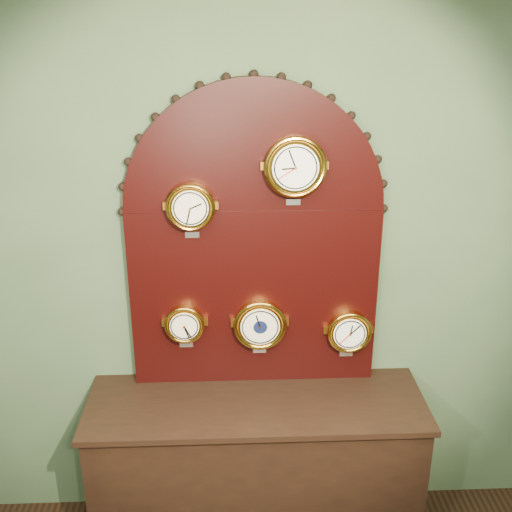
{
  "coord_description": "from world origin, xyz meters",
  "views": [
    {
      "loc": [
        -0.11,
        -0.3,
        2.59
      ],
      "look_at": [
        0.0,
        2.25,
        1.58
      ],
      "focal_mm": 43.62,
      "sensor_mm": 36.0,
      "label": 1
    }
  ],
  "objects_px": {
    "shop_counter": "(256,473)",
    "hygrometer": "(185,324)",
    "roman_clock": "(191,206)",
    "barometer": "(260,324)",
    "display_board": "(254,231)",
    "tide_clock": "(349,331)",
    "arabic_clock": "(295,166)"
  },
  "relations": [
    {
      "from": "shop_counter",
      "to": "hygrometer",
      "type": "height_order",
      "value": "hygrometer"
    },
    {
      "from": "roman_clock",
      "to": "barometer",
      "type": "height_order",
      "value": "roman_clock"
    },
    {
      "from": "display_board",
      "to": "tide_clock",
      "type": "distance_m",
      "value": 0.69
    },
    {
      "from": "display_board",
      "to": "roman_clock",
      "type": "relative_size",
      "value": 5.65
    },
    {
      "from": "roman_clock",
      "to": "tide_clock",
      "type": "bearing_deg",
      "value": 0.0
    },
    {
      "from": "shop_counter",
      "to": "arabic_clock",
      "type": "height_order",
      "value": "arabic_clock"
    },
    {
      "from": "roman_clock",
      "to": "hygrometer",
      "type": "bearing_deg",
      "value": 179.17
    },
    {
      "from": "display_board",
      "to": "arabic_clock",
      "type": "relative_size",
      "value": 4.68
    },
    {
      "from": "display_board",
      "to": "hygrometer",
      "type": "bearing_deg",
      "value": -169.03
    },
    {
      "from": "tide_clock",
      "to": "hygrometer",
      "type": "bearing_deg",
      "value": 179.95
    },
    {
      "from": "display_board",
      "to": "roman_clock",
      "type": "xyz_separation_m",
      "value": [
        -0.29,
        -0.07,
        0.15
      ]
    },
    {
      "from": "shop_counter",
      "to": "arabic_clock",
      "type": "relative_size",
      "value": 4.89
    },
    {
      "from": "display_board",
      "to": "tide_clock",
      "type": "height_order",
      "value": "display_board"
    },
    {
      "from": "shop_counter",
      "to": "tide_clock",
      "type": "distance_m",
      "value": 0.87
    },
    {
      "from": "arabic_clock",
      "to": "tide_clock",
      "type": "distance_m",
      "value": 0.88
    },
    {
      "from": "roman_clock",
      "to": "hygrometer",
      "type": "distance_m",
      "value": 0.59
    },
    {
      "from": "shop_counter",
      "to": "roman_clock",
      "type": "bearing_deg",
      "value": 151.93
    },
    {
      "from": "roman_clock",
      "to": "tide_clock",
      "type": "height_order",
      "value": "roman_clock"
    },
    {
      "from": "arabic_clock",
      "to": "hygrometer",
      "type": "height_order",
      "value": "arabic_clock"
    },
    {
      "from": "roman_clock",
      "to": "tide_clock",
      "type": "xyz_separation_m",
      "value": [
        0.75,
        0.0,
        -0.65
      ]
    },
    {
      "from": "shop_counter",
      "to": "barometer",
      "type": "xyz_separation_m",
      "value": [
        0.02,
        0.15,
        0.77
      ]
    },
    {
      "from": "shop_counter",
      "to": "display_board",
      "type": "xyz_separation_m",
      "value": [
        0.0,
        0.22,
        1.23
      ]
    },
    {
      "from": "shop_counter",
      "to": "tide_clock",
      "type": "relative_size",
      "value": 5.95
    },
    {
      "from": "roman_clock",
      "to": "hygrometer",
      "type": "height_order",
      "value": "roman_clock"
    },
    {
      "from": "shop_counter",
      "to": "arabic_clock",
      "type": "distance_m",
      "value": 1.57
    },
    {
      "from": "display_board",
      "to": "barometer",
      "type": "height_order",
      "value": "display_board"
    },
    {
      "from": "hygrometer",
      "to": "barometer",
      "type": "relative_size",
      "value": 0.79
    },
    {
      "from": "shop_counter",
      "to": "barometer",
      "type": "relative_size",
      "value": 5.21
    },
    {
      "from": "roman_clock",
      "to": "hygrometer",
      "type": "relative_size",
      "value": 1.11
    },
    {
      "from": "display_board",
      "to": "hygrometer",
      "type": "height_order",
      "value": "display_board"
    },
    {
      "from": "roman_clock",
      "to": "barometer",
      "type": "xyz_separation_m",
      "value": [
        0.31,
        -0.0,
        -0.6
      ]
    },
    {
      "from": "shop_counter",
      "to": "tide_clock",
      "type": "xyz_separation_m",
      "value": [
        0.46,
        0.15,
        0.72
      ]
    }
  ]
}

